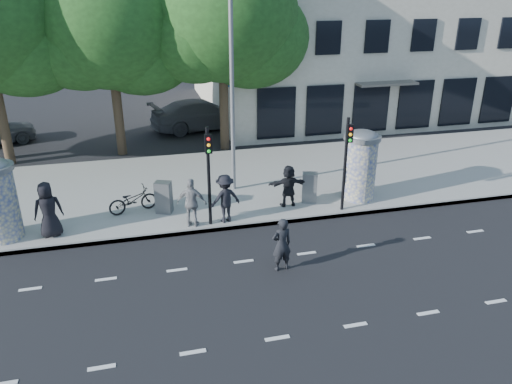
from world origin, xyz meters
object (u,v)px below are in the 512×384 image
object	(u,v)px
man_road	(282,245)
cabinet_right	(310,187)
ped_f	(288,186)
car_right	(202,114)
ad_column_right	(360,163)
traffic_pole_far	(346,155)
cabinet_left	(164,197)
bicycle	(133,200)
street_lamp	(232,71)
ped_a	(48,210)
ped_e	(192,203)
traffic_pole_near	(209,167)
ped_d	(225,198)

from	to	relation	value
man_road	cabinet_right	xyz separation A→B (m)	(2.31, 4.07, -0.10)
ped_f	cabinet_right	size ratio (longest dim) A/B	1.37
car_right	ad_column_right	bearing A→B (deg)	-172.01
ad_column_right	ped_f	world-z (taller)	ad_column_right
traffic_pole_far	man_road	world-z (taller)	traffic_pole_far
cabinet_left	bicycle	bearing A→B (deg)	-173.84
car_right	street_lamp	bearing A→B (deg)	166.89
ped_a	ped_e	bearing A→B (deg)	161.29
ped_e	bicycle	distance (m)	2.54
traffic_pole_far	bicycle	bearing A→B (deg)	167.04
traffic_pole_far	street_lamp	xyz separation A→B (m)	(-3.40, 2.84, 2.56)
traffic_pole_near	man_road	xyz separation A→B (m)	(1.57, -3.07, -1.41)
car_right	man_road	bearing A→B (deg)	167.79
traffic_pole_near	bicycle	bearing A→B (deg)	146.19
ped_a	bicycle	bearing A→B (deg)	-168.55
street_lamp	bicycle	bearing A→B (deg)	-163.52
street_lamp	ped_a	xyz separation A→B (m)	(-6.52, -2.37, -3.72)
ped_e	ped_a	bearing A→B (deg)	16.60
bicycle	car_right	world-z (taller)	car_right
ped_d	ped_e	bearing A→B (deg)	-9.89
ped_d	bicycle	bearing A→B (deg)	-40.83
street_lamp	ped_a	bearing A→B (deg)	-160.02
ad_column_right	car_right	distance (m)	12.31
ped_a	ped_f	size ratio (longest dim) A/B	1.19
bicycle	traffic_pole_far	bearing A→B (deg)	-119.20
traffic_pole_far	ped_a	xyz separation A→B (m)	(-9.92, 0.47, -1.16)
traffic_pole_far	ped_d	world-z (taller)	traffic_pole_far
ad_column_right	traffic_pole_near	xyz separation A→B (m)	(-5.80, -0.91, 0.69)
ped_e	cabinet_left	xyz separation A→B (m)	(-0.84, 1.32, -0.27)
traffic_pole_near	cabinet_right	xyz separation A→B (m)	(3.88, 1.00, -1.51)
traffic_pole_near	cabinet_right	distance (m)	4.28
man_road	cabinet_left	distance (m)	5.37
street_lamp	bicycle	xyz separation A→B (m)	(-3.91, -1.16, -4.19)
ad_column_right	ped_e	size ratio (longest dim) A/B	1.56
traffic_pole_near	bicycle	size ratio (longest dim) A/B	1.96
ad_column_right	traffic_pole_far	xyz separation A→B (m)	(-1.00, -0.91, 0.69)
ped_e	traffic_pole_far	bearing A→B (deg)	-158.81
ped_d	traffic_pole_near	bearing A→B (deg)	0.47
ped_d	ad_column_right	bearing A→B (deg)	174.39
cabinet_left	street_lamp	bearing A→B (deg)	49.52
traffic_pole_near	man_road	size ratio (longest dim) A/B	2.08
ped_a	man_road	distance (m)	7.58
ad_column_right	cabinet_right	bearing A→B (deg)	177.33
ped_a	car_right	xyz separation A→B (m)	(6.64, 11.96, -0.25)
ped_d	ped_f	xyz separation A→B (m)	(2.47, 0.72, -0.07)
ad_column_right	ped_d	xyz separation A→B (m)	(-5.27, -0.77, -0.54)
cabinet_left	ped_d	bearing A→B (deg)	-9.78
ped_d	bicycle	distance (m)	3.44
ped_f	car_right	xyz separation A→B (m)	(-1.49, 11.57, -0.10)
street_lamp	ped_e	bearing A→B (deg)	-125.69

